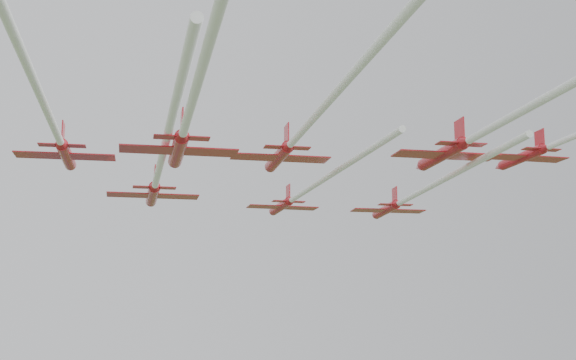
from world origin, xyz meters
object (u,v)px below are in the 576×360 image
object	(u,v)px
jet_row2_right	(409,198)
jet_row4_right	(501,122)
jet_lead	(301,194)
jet_row2_left	(159,171)
jet_row3_mid	(321,109)
jet_row3_left	(48,113)
jet_row4_left	(189,113)

from	to	relation	value
jet_row2_right	jet_row4_right	bearing A→B (deg)	-94.31
jet_lead	jet_row2_left	bearing A→B (deg)	-140.19
jet_row2_left	jet_row4_right	xyz separation A→B (m)	(20.71, -24.39, 0.47)
jet_row2_left	jet_row3_mid	size ratio (longest dim) A/B	0.84
jet_row2_left	jet_row3_mid	xyz separation A→B (m)	(9.15, -17.55, 2.18)
jet_lead	jet_row3_mid	xyz separation A→B (m)	(-10.06, -30.44, 1.02)
jet_lead	jet_row2_left	world-z (taller)	jet_lead
jet_lead	jet_row4_right	xyz separation A→B (m)	(1.49, -37.28, -0.69)
jet_lead	jet_row3_left	xyz separation A→B (m)	(-29.86, -22.63, 0.81)
jet_row4_right	jet_row4_left	bearing A→B (deg)	-177.22
jet_row3_left	jet_row4_right	size ratio (longest dim) A/B	1.20
jet_lead	jet_row3_left	world-z (taller)	jet_row3_left
jet_row2_left	jet_row3_mid	bearing A→B (deg)	-54.05
jet_lead	jet_row3_left	bearing A→B (deg)	-136.89
jet_row2_right	jet_row4_right	distance (m)	28.70
jet_row3_left	jet_row4_right	bearing A→B (deg)	-14.87
jet_lead	jet_row2_left	xyz separation A→B (m)	(-19.21, -12.89, -1.16)
jet_row4_right	jet_row2_left	bearing A→B (deg)	138.55
jet_row3_left	jet_row3_mid	distance (m)	21.29
jet_row2_right	jet_lead	bearing A→B (deg)	143.63
jet_row4_left	jet_row4_right	distance (m)	23.16
jet_row3_left	jet_row4_left	size ratio (longest dim) A/B	1.19
jet_row2_right	jet_row4_left	size ratio (longest dim) A/B	0.84
jet_row3_mid	jet_row4_left	world-z (taller)	jet_row3_mid
jet_row4_left	jet_row2_right	bearing A→B (deg)	48.86
jet_row3_left	jet_row2_right	bearing A→B (deg)	28.80
jet_row2_right	jet_row3_mid	xyz separation A→B (m)	(-18.97, -20.88, 2.49)
jet_row2_right	jet_row3_left	xyz separation A→B (m)	(-38.77, -13.07, 2.28)
jet_lead	jet_row3_left	size ratio (longest dim) A/B	0.77
jet_lead	jet_row3_left	distance (m)	37.48
jet_row3_left	jet_row4_left	distance (m)	15.17
jet_row2_left	jet_row2_right	size ratio (longest dim) A/B	1.33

